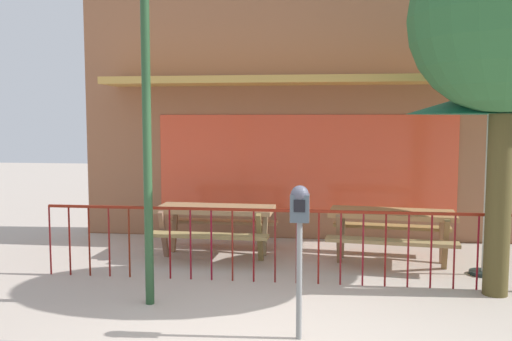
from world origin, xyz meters
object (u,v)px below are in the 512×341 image
(picnic_table_right, at_px, (391,222))
(parking_meter_near, at_px, (300,221))
(picnic_table_left, at_px, (215,217))
(patio_umbrella, at_px, (489,103))
(street_tree, at_px, (506,20))
(street_lamp, at_px, (146,76))

(picnic_table_right, distance_m, parking_meter_near, 3.28)
(picnic_table_left, height_order, picnic_table_right, same)
(picnic_table_left, relative_size, patio_umbrella, 0.73)
(street_tree, distance_m, street_lamp, 4.19)
(patio_umbrella, relative_size, street_tree, 0.57)
(picnic_table_left, distance_m, picnic_table_right, 2.66)
(street_tree, xyz_separation_m, street_lamp, (-4.05, -0.84, -0.66))
(picnic_table_right, xyz_separation_m, patio_umbrella, (1.18, -0.48, 1.73))
(street_tree, bearing_deg, patio_umbrella, 83.54)
(patio_umbrella, distance_m, parking_meter_near, 3.67)
(picnic_table_right, relative_size, parking_meter_near, 1.30)
(picnic_table_left, distance_m, patio_umbrella, 4.25)
(parking_meter_near, bearing_deg, picnic_table_left, 115.01)
(patio_umbrella, height_order, street_lamp, street_lamp)
(picnic_table_left, xyz_separation_m, parking_meter_near, (1.44, -3.08, 0.55))
(parking_meter_near, distance_m, street_lamp, 2.41)
(patio_umbrella, height_order, parking_meter_near, patio_umbrella)
(picnic_table_right, bearing_deg, parking_meter_near, -112.16)
(street_tree, bearing_deg, picnic_table_right, 128.61)
(picnic_table_right, height_order, parking_meter_near, parking_meter_near)
(picnic_table_right, xyz_separation_m, street_lamp, (-2.97, -2.19, 1.99))
(parking_meter_near, distance_m, street_tree, 3.53)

